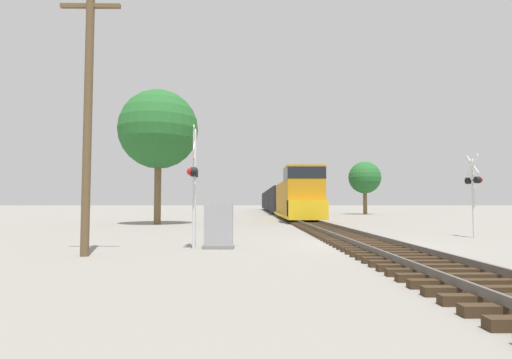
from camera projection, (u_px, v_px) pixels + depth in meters
ground_plane at (363, 245)px, 14.80m from camera, size 400.00×400.00×0.00m
rail_track_bed at (363, 241)px, 14.81m from camera, size 2.60×160.00×0.31m
freight_train at (277, 200)px, 60.40m from camera, size 2.89×65.81×4.38m
crossing_signal_near at (194, 177)px, 13.67m from camera, size 0.37×1.01×4.19m
crossing_signal_far at (474, 186)px, 17.97m from camera, size 0.35×1.00×3.73m
relay_cabinet at (219, 226)px, 13.62m from camera, size 1.06×0.59×1.54m
utility_pole at (88, 113)px, 11.89m from camera, size 1.80×0.25×8.12m
tree_far_right at (159, 130)px, 28.87m from camera, size 5.71×5.71×9.72m
tree_mid_background at (365, 178)px, 52.79m from camera, size 4.23×4.23×6.99m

